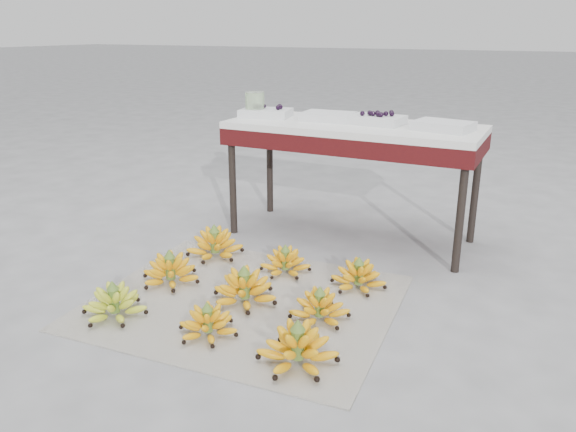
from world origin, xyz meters
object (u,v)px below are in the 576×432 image
at_px(bunch_front_center, 208,324).
at_px(bunch_back_left, 215,245).
at_px(vendor_table, 353,137).
at_px(tray_far_right, 443,126).
at_px(bunch_front_left, 114,304).
at_px(bunch_mid_left, 170,271).
at_px(bunch_mid_right, 320,308).
at_px(bunch_front_right, 298,348).
at_px(bunch_back_center, 285,263).
at_px(tray_far_left, 266,113).
at_px(tray_left, 328,116).
at_px(glass_jar, 255,104).
at_px(bunch_back_right, 358,277).
at_px(newspaper_mat, 244,302).
at_px(bunch_mid_center, 245,289).
at_px(tray_right, 377,119).

height_order(bunch_front_center, bunch_back_left, bunch_back_left).
relative_size(vendor_table, tray_far_right, 4.36).
relative_size(bunch_front_left, bunch_mid_left, 0.80).
relative_size(bunch_mid_right, vendor_table, 0.22).
distance_m(bunch_front_right, bunch_back_center, 0.77).
bearing_deg(bunch_back_left, bunch_front_left, -100.61).
xyz_separation_m(tray_far_left, tray_far_right, (0.99, -0.00, -0.00)).
relative_size(tray_far_left, tray_left, 1.10).
xyz_separation_m(bunch_front_center, bunch_front_right, (0.39, -0.02, 0.01)).
xyz_separation_m(tray_far_left, glass_jar, (-0.06, -0.02, 0.04)).
xyz_separation_m(bunch_front_right, bunch_back_right, (-0.01, 0.67, -0.01)).
bearing_deg(newspaper_mat, bunch_front_right, -38.63).
relative_size(bunch_front_left, vendor_table, 0.19).
relative_size(bunch_mid_center, tray_far_right, 1.20).
height_order(bunch_front_right, tray_right, tray_right).
distance_m(tray_far_right, glass_jar, 1.05).
height_order(bunch_mid_right, glass_jar, glass_jar).
height_order(tray_left, glass_jar, glass_jar).
xyz_separation_m(newspaper_mat, tray_right, (0.24, 0.98, 0.66)).
xyz_separation_m(bunch_back_left, tray_far_left, (-0.01, 0.58, 0.60)).
height_order(tray_left, tray_far_right, same).
bearing_deg(bunch_front_right, bunch_mid_center, 134.03).
relative_size(bunch_mid_left, tray_left, 1.16).
height_order(bunch_front_right, bunch_mid_center, same).
relative_size(newspaper_mat, bunch_back_right, 4.83).
bearing_deg(bunch_back_center, bunch_mid_left, -147.24).
relative_size(bunch_back_right, tray_far_left, 0.84).
bearing_deg(vendor_table, tray_right, 18.14).
xyz_separation_m(bunch_front_center, bunch_back_center, (0.01, 0.65, 0.00)).
xyz_separation_m(bunch_front_left, tray_far_left, (0.01, 1.29, 0.60)).
distance_m(bunch_back_left, bunch_back_center, 0.42).
xyz_separation_m(bunch_mid_right, tray_far_left, (-0.75, 0.95, 0.61)).
bearing_deg(bunch_back_right, tray_far_right, 74.59).
bearing_deg(tray_left, bunch_front_right, -71.56).
relative_size(tray_right, glass_jar, 2.12).
bearing_deg(bunch_back_left, bunch_mid_right, -36.34).
height_order(bunch_front_left, bunch_back_left, bunch_back_left).
height_order(bunch_front_left, tray_far_left, tray_far_left).
height_order(bunch_front_center, bunch_mid_right, bunch_mid_right).
bearing_deg(vendor_table, tray_far_left, 179.74).
distance_m(newspaper_mat, vendor_table, 1.11).
bearing_deg(bunch_front_right, glass_jar, 117.13).
xyz_separation_m(bunch_mid_right, bunch_back_center, (-0.33, 0.35, -0.00)).
bearing_deg(bunch_front_left, newspaper_mat, 39.92).
height_order(bunch_front_right, bunch_back_left, same).
bearing_deg(tray_right, glass_jar, -175.68).
bearing_deg(bunch_mid_center, bunch_back_left, 159.30).
bearing_deg(tray_far_right, glass_jar, -179.24).
distance_m(newspaper_mat, tray_right, 1.21).
relative_size(bunch_front_left, bunch_front_center, 0.93).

